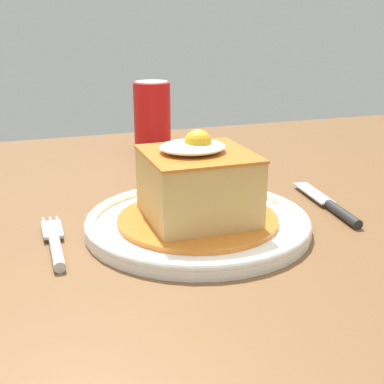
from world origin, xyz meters
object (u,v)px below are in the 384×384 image
Objects in this scene: soda_can at (152,116)px; knife at (334,207)px; main_plate at (198,222)px; fork at (55,244)px.

knife is at bearing -71.33° from soda_can.
knife is 0.41m from soda_can.
main_plate reaches higher than fork.
fork is 0.45m from soda_can.
main_plate is 0.18m from knife.
knife is 1.34× the size of soda_can.
fork is at bearing -179.71° from knife.
fork is at bearing -179.09° from main_plate.
knife is at bearing 0.29° from fork.
fork and knife have the same top height.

